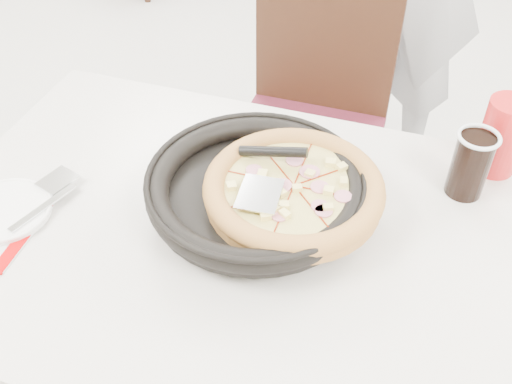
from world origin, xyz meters
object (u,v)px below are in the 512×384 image
(pizza, at_px, (293,194))
(side_plate, at_px, (5,211))
(chair_far, at_px, (305,137))
(pizza_pan, at_px, (256,195))
(main_table, at_px, (246,345))
(red_cup, at_px, (502,136))
(cola_glass, at_px, (470,166))

(pizza, xyz_separation_m, side_plate, (-0.52, -0.16, -0.05))
(chair_far, height_order, pizza_pan, chair_far)
(main_table, bearing_deg, pizza_pan, 85.24)
(pizza, distance_m, red_cup, 0.45)
(chair_far, relative_size, pizza_pan, 2.43)
(pizza_pan, relative_size, red_cup, 2.44)
(pizza_pan, xyz_separation_m, side_plate, (-0.45, -0.16, -0.03))
(red_cup, bearing_deg, cola_glass, -118.94)
(side_plate, xyz_separation_m, red_cup, (0.87, 0.43, 0.07))
(pizza_pan, distance_m, red_cup, 0.51)
(side_plate, distance_m, cola_glass, 0.89)
(pizza, bearing_deg, main_table, -140.39)
(pizza, distance_m, side_plate, 0.54)
(red_cup, bearing_deg, side_plate, -153.49)
(cola_glass, bearing_deg, red_cup, 61.06)
(main_table, height_order, pizza, pizza)
(pizza, relative_size, red_cup, 2.01)
(main_table, bearing_deg, side_plate, -167.26)
(side_plate, xyz_separation_m, cola_glass, (0.82, 0.34, 0.06))
(cola_glass, xyz_separation_m, red_cup, (0.05, 0.09, 0.02))
(pizza, relative_size, cola_glass, 2.47)
(main_table, height_order, pizza_pan, pizza_pan)
(pizza_pan, height_order, side_plate, pizza_pan)
(chair_far, xyz_separation_m, side_plate, (-0.40, -0.77, 0.28))
(side_plate, bearing_deg, chair_far, 62.44)
(cola_glass, distance_m, red_cup, 0.11)
(main_table, distance_m, chair_far, 0.68)
(main_table, relative_size, red_cup, 7.50)
(chair_far, bearing_deg, pizza, 100.94)
(pizza, bearing_deg, side_plate, -162.61)
(side_plate, height_order, red_cup, red_cup)
(chair_far, distance_m, cola_glass, 0.69)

